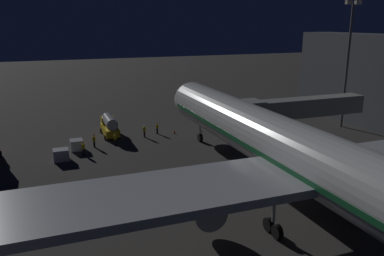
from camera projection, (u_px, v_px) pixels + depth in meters
ground_plane at (263, 188)px, 41.65m from camera, size 320.00×320.00×0.00m
airliner_at_gate at (318, 165)px, 32.78m from camera, size 49.82×65.56×18.25m
jet_bridge at (292, 108)px, 53.67m from camera, size 19.58×3.40×7.16m
apron_floodlight_mast at (348, 57)px, 63.19m from camera, size 2.90×0.50×20.34m
fuel_tanker at (110, 125)px, 60.76m from camera, size 2.46×6.11×3.15m
baggage_container_near_belt at (77, 145)px, 54.01m from camera, size 1.68×1.87×1.43m
baggage_container_far_row at (61, 155)px, 49.83m from camera, size 1.90×1.68×1.49m
ground_crew_near_nose_gear at (94, 140)px, 55.04m from camera, size 0.40×0.40×1.88m
ground_crew_by_belt_loader at (115, 139)px, 56.13m from camera, size 0.40×0.40×1.68m
ground_crew_marshaller_fwd at (157, 128)px, 61.72m from camera, size 0.40×0.40×1.74m
ground_crew_under_port_wing at (144, 131)px, 59.82m from camera, size 0.40×0.40×1.87m
ground_crew_by_tug at (83, 148)px, 51.79m from camera, size 0.40×0.40×1.83m
traffic_cone_nose_port at (200, 129)px, 63.56m from camera, size 0.36×0.36×0.55m
traffic_cone_nose_starboard at (174, 132)px, 62.06m from camera, size 0.36×0.36×0.55m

